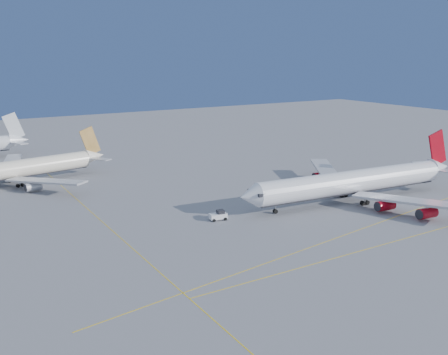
# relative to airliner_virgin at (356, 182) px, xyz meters

# --- Properties ---
(ground) EXTENTS (500.00, 500.00, 0.00)m
(ground) POSITION_rel_airliner_virgin_xyz_m (-25.72, -12.90, -5.37)
(ground) COLOR slate
(ground) RESTS_ON ground
(taxiway_lines) EXTENTS (118.86, 140.00, 0.02)m
(taxiway_lines) POSITION_rel_airliner_virgin_xyz_m (-40.44, -6.56, -5.36)
(taxiway_lines) COLOR yellow
(taxiway_lines) RESTS_ON ground
(airliner_virgin) EXTENTS (72.26, 64.68, 17.82)m
(airliner_virgin) POSITION_rel_airliner_virgin_xyz_m (0.00, 0.00, 0.00)
(airliner_virgin) COLOR white
(airliner_virgin) RESTS_ON ground
(airliner_etihad) EXTENTS (60.53, 55.28, 15.85)m
(airliner_etihad) POSITION_rel_airliner_virgin_xyz_m (-77.07, 67.44, -0.55)
(airliner_etihad) COLOR #EFE4CC
(airliner_etihad) RESTS_ON ground
(pushback_tug) EXTENTS (4.53, 3.14, 2.39)m
(pushback_tug) POSITION_rel_airliner_virgin_xyz_m (-40.83, 5.49, -4.26)
(pushback_tug) COLOR white
(pushback_tug) RESTS_ON ground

